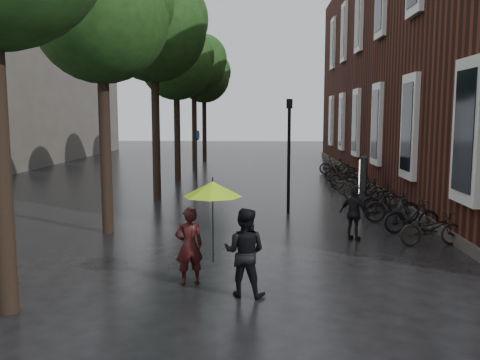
# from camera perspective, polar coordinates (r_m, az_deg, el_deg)

# --- Properties ---
(ground) EXTENTS (120.00, 120.00, 0.00)m
(ground) POSITION_cam_1_polar(r_m,az_deg,el_deg) (8.02, -0.34, -17.77)
(ground) COLOR black
(brick_building) EXTENTS (10.20, 33.20, 12.00)m
(brick_building) POSITION_cam_1_polar(r_m,az_deg,el_deg) (28.68, 23.66, 11.88)
(brick_building) COLOR #38160F
(brick_building) RESTS_ON ground
(street_trees) EXTENTS (4.33, 34.03, 8.91)m
(street_trees) POSITION_cam_1_polar(r_m,az_deg,el_deg) (23.75, -8.34, 14.33)
(street_trees) COLOR black
(street_trees) RESTS_ON ground
(person_burgundy) EXTENTS (0.67, 0.56, 1.58)m
(person_burgundy) POSITION_cam_1_polar(r_m,az_deg,el_deg) (10.32, -5.73, -7.38)
(person_burgundy) COLOR black
(person_burgundy) RESTS_ON ground
(person_black) EXTENTS (0.94, 0.81, 1.68)m
(person_black) POSITION_cam_1_polar(r_m,az_deg,el_deg) (9.63, 0.52, -8.10)
(person_black) COLOR black
(person_black) RESTS_ON ground
(lime_umbrella) EXTENTS (1.13, 1.13, 1.66)m
(lime_umbrella) POSITION_cam_1_polar(r_m,az_deg,el_deg) (9.66, -3.09, -1.01)
(lime_umbrella) COLOR black
(lime_umbrella) RESTS_ON ground
(pedestrian_walking) EXTENTS (0.92, 0.78, 1.48)m
(pedestrian_walking) POSITION_cam_1_polar(r_m,az_deg,el_deg) (14.18, 12.72, -3.70)
(pedestrian_walking) COLOR black
(pedestrian_walking) RESTS_ON ground
(parked_bicycles) EXTENTS (2.18, 16.84, 1.05)m
(parked_bicycles) POSITION_cam_1_polar(r_m,az_deg,el_deg) (21.89, 13.49, -0.59)
(parked_bicycles) COLOR black
(parked_bicycles) RESTS_ON ground
(ad_lightbox) EXTENTS (0.27, 1.14, 1.72)m
(ad_lightbox) POSITION_cam_1_polar(r_m,az_deg,el_deg) (21.36, 13.66, 0.28)
(ad_lightbox) COLOR black
(ad_lightbox) RESTS_ON ground
(lamp_post) EXTENTS (0.20, 0.20, 3.95)m
(lamp_post) POSITION_cam_1_polar(r_m,az_deg,el_deg) (17.64, 5.52, 4.01)
(lamp_post) COLOR black
(lamp_post) RESTS_ON ground
(cycle_sign) EXTENTS (0.14, 0.49, 2.67)m
(cycle_sign) POSITION_cam_1_polar(r_m,az_deg,el_deg) (24.58, -4.85, 3.46)
(cycle_sign) COLOR #262628
(cycle_sign) RESTS_ON ground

